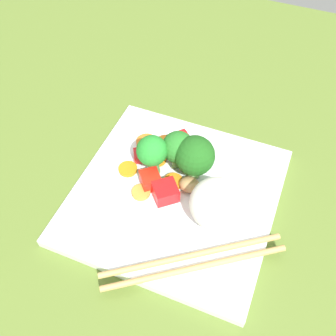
{
  "coord_description": "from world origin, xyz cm",
  "views": [
    {
      "loc": [
        -10.15,
        27.59,
        43.7
      ],
      "look_at": [
        1.85,
        -2.0,
        3.25
      ],
      "focal_mm": 42.01,
      "sensor_mm": 36.0,
      "label": 1
    }
  ],
  "objects": [
    {
      "name": "ground_plane",
      "position": [
        0.0,
        0.0,
        -1.0
      ],
      "size": [
        110.0,
        110.0,
        2.0
      ],
      "primitive_type": "cube",
      "color": "#5B732C"
    },
    {
      "name": "square_plate",
      "position": [
        0.0,
        0.0,
        0.63
      ],
      "size": [
        25.86,
        25.86,
        1.25
      ],
      "primitive_type": "cube",
      "rotation": [
        0.0,
        0.0,
        -0.0
      ],
      "color": "white",
      "rests_on": "ground_plane"
    },
    {
      "name": "rice_mound",
      "position": [
        -5.98,
        1.51,
        4.15
      ],
      "size": [
        9.27,
        9.35,
        5.8
      ],
      "primitive_type": "ellipsoid",
      "rotation": [
        0.0,
        0.0,
        5.19
      ],
      "color": "white",
      "rests_on": "square_plate"
    },
    {
      "name": "broccoli_floret_0",
      "position": [
        -1.11,
        -3.84,
        4.93
      ],
      "size": [
        5.32,
        5.32,
        6.62
      ],
      "color": "#70AA56",
      "rests_on": "square_plate"
    },
    {
      "name": "broccoli_floret_1",
      "position": [
        4.2,
        -2.31,
        5.13
      ],
      "size": [
        4.11,
        4.11,
        6.25
      ],
      "color": "#569A49",
      "rests_on": "square_plate"
    },
    {
      "name": "broccoli_floret_2",
      "position": [
        1.4,
        -4.41,
        4.95
      ],
      "size": [
        4.35,
        4.35,
        5.98
      ],
      "color": "#6F9E4A",
      "rests_on": "square_plate"
    },
    {
      "name": "carrot_slice_0",
      "position": [
        4.35,
        -4.22,
        1.55
      ],
      "size": [
        3.34,
        3.34,
        0.6
      ],
      "primitive_type": "cylinder",
      "rotation": [
        0.0,
        0.0,
        1.18
      ],
      "color": "orange",
      "rests_on": "square_plate"
    },
    {
      "name": "carrot_slice_1",
      "position": [
        7.39,
        -1.07,
        1.48
      ],
      "size": [
        2.61,
        2.61,
        0.47
      ],
      "primitive_type": "cylinder",
      "rotation": [
        0.0,
        0.0,
        6.27
      ],
      "color": "orange",
      "rests_on": "square_plate"
    },
    {
      "name": "carrot_slice_2",
      "position": [
        4.39,
        -7.19,
        1.55
      ],
      "size": [
        4.2,
        4.2,
        0.6
      ],
      "primitive_type": "cylinder",
      "rotation": [
        0.0,
        0.0,
        0.75
      ],
      "color": "orange",
      "rests_on": "square_plate"
    },
    {
      "name": "carrot_slice_3",
      "position": [
        0.82,
        -1.38,
        1.56
      ],
      "size": [
        3.14,
        3.14,
        0.61
      ],
      "primitive_type": "cylinder",
      "rotation": [
        0.0,
        0.0,
        4.44
      ],
      "color": "orange",
      "rests_on": "square_plate"
    },
    {
      "name": "carrot_slice_4",
      "position": [
        7.0,
        -6.48,
        1.54
      ],
      "size": [
        3.6,
        3.6,
        0.59
      ],
      "primitive_type": "cylinder",
      "rotation": [
        0.0,
        0.0,
        4.47
      ],
      "color": "orange",
      "rests_on": "square_plate"
    },
    {
      "name": "carrot_slice_5",
      "position": [
        4.12,
        1.8,
        1.51
      ],
      "size": [
        3.15,
        3.15,
        0.52
      ],
      "primitive_type": "cylinder",
      "rotation": [
        0.0,
        0.0,
        1.21
      ],
      "color": "orange",
      "rests_on": "square_plate"
    },
    {
      "name": "pepper_chunk_0",
      "position": [
        3.54,
        -0.17,
        2.28
      ],
      "size": [
        3.54,
        3.55,
        2.06
      ],
      "primitive_type": "cube",
      "rotation": [
        0.0,
        0.0,
        5.42
      ],
      "color": "red",
      "rests_on": "square_plate"
    },
    {
      "name": "pepper_chunk_1",
      "position": [
        0.97,
        1.04,
        2.3
      ],
      "size": [
        4.15,
        4.13,
        2.1
      ],
      "primitive_type": "cube",
      "rotation": [
        0.0,
        0.0,
        5.42
      ],
      "color": "red",
      "rests_on": "square_plate"
    },
    {
      "name": "pepper_chunk_2",
      "position": [
        2.42,
        -7.87,
        2.05
      ],
      "size": [
        4.13,
        4.14,
        1.61
      ],
      "primitive_type": "cube",
      "rotation": [
        0.0,
        0.0,
        0.84
      ],
      "color": "red",
      "rests_on": "square_plate"
    },
    {
      "name": "pepper_chunk_3",
      "position": [
        6.54,
        -3.69,
        1.89
      ],
      "size": [
        2.79,
        2.78,
        1.28
      ],
      "primitive_type": "cube",
      "rotation": [
        0.0,
        0.0,
        0.53
      ],
      "color": "red",
      "rests_on": "square_plate"
    },
    {
      "name": "chicken_piece_0",
      "position": [
        0.78,
        -6.34,
        2.37
      ],
      "size": [
        4.73,
        4.53,
        2.23
      ],
      "primitive_type": "ellipsoid",
      "rotation": [
        0.0,
        0.0,
        0.27
      ],
      "color": "tan",
      "rests_on": "square_plate"
    },
    {
      "name": "chicken_piece_1",
      "position": [
        -1.43,
        -1.33,
        2.1
      ],
      "size": [
        2.83,
        2.63,
        1.7
      ],
      "primitive_type": "ellipsoid",
      "rotation": [
        0.0,
        0.0,
        0.06
      ],
      "color": "tan",
      "rests_on": "square_plate"
    },
    {
      "name": "chopstick_pair",
      "position": [
        -5.54,
        8.41,
        1.62
      ],
      "size": [
        19.1,
        14.47,
        0.73
      ],
      "rotation": [
        0.0,
        0.0,
        3.76
      ],
      "color": "tan",
      "rests_on": "square_plate"
    }
  ]
}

